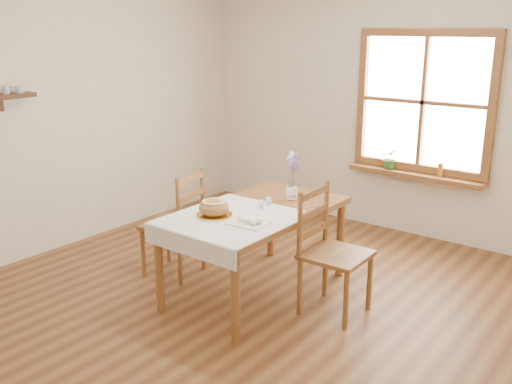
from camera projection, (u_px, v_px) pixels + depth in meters
ground at (234, 305)px, 4.68m from camera, size 5.00×5.00×0.00m
room_walls at (231, 96)px, 4.20m from camera, size 4.60×5.10×2.65m
window at (423, 102)px, 5.85m from camera, size 1.46×0.08×1.46m
window_sill at (415, 175)px, 6.02m from camera, size 1.46×0.20×0.05m
wall_shelf at (1, 96)px, 5.05m from camera, size 0.16×0.60×0.24m
dining_table at (256, 219)px, 4.72m from camera, size 0.90×1.60×0.75m
table_linen at (232, 218)px, 4.47m from camera, size 0.91×0.99×0.01m
chair_left at (172, 223)px, 5.16m from camera, size 0.56×0.54×0.98m
chair_right at (336, 253)px, 4.44m from camera, size 0.51×0.49×1.01m
bread_plate at (214, 215)px, 4.50m from camera, size 0.34×0.34×0.02m
bread_loaf at (214, 206)px, 4.48m from camera, size 0.24×0.24×0.13m
egg_napkin at (249, 223)px, 4.34m from camera, size 0.30×0.26×0.01m
eggs at (249, 219)px, 4.33m from camera, size 0.24×0.21×0.05m
salt_shaker at (260, 205)px, 4.65m from camera, size 0.06×0.06×0.09m
pepper_shaker at (269, 202)px, 4.73m from camera, size 0.05×0.05×0.08m
flower_vase at (292, 194)px, 4.95m from camera, size 0.11×0.11×0.10m
lavender_bouquet at (292, 171)px, 4.89m from camera, size 0.17×0.17×0.31m
potted_plant at (390, 161)px, 6.15m from camera, size 0.22×0.24×0.17m
amber_bottle at (440, 170)px, 5.83m from camera, size 0.06×0.06×0.15m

